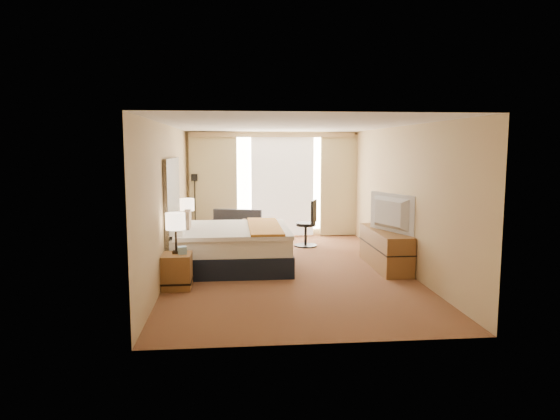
{
  "coord_description": "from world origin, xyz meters",
  "views": [
    {
      "loc": [
        -0.97,
        -8.87,
        2.22
      ],
      "look_at": [
        -0.1,
        0.4,
        1.05
      ],
      "focal_mm": 32.0,
      "sensor_mm": 36.0,
      "label": 1
    }
  ],
  "objects": [
    {
      "name": "tissue_box",
      "position": [
        -1.78,
        -1.06,
        0.61
      ],
      "size": [
        0.16,
        0.16,
        0.12
      ],
      "primitive_type": "cube",
      "rotation": [
        0.0,
        0.0,
        0.26
      ],
      "color": "#90BDDF",
      "rests_on": "nightstand_left"
    },
    {
      "name": "wall_front",
      "position": [
        0.0,
        -3.5,
        1.3
      ],
      "size": [
        4.2,
        0.02,
        2.6
      ],
      "primitive_type": "cube",
      "color": "tan",
      "rests_on": "ground"
    },
    {
      "name": "television",
      "position": [
        1.78,
        -0.22,
        1.05
      ],
      "size": [
        0.59,
        1.18,
        0.69
      ],
      "primitive_type": "imported",
      "rotation": [
        0.0,
        0.0,
        1.95
      ],
      "color": "black",
      "rests_on": "media_dresser"
    },
    {
      "name": "loveseat",
      "position": [
        -0.94,
        2.55,
        0.25
      ],
      "size": [
        1.37,
        0.98,
        0.77
      ],
      "rotation": [
        0.0,
        0.0,
        -0.28
      ],
      "color": "maroon",
      "rests_on": "floor"
    },
    {
      "name": "bed",
      "position": [
        -1.06,
        0.28,
        0.39
      ],
      "size": [
        2.2,
        2.01,
        1.07
      ],
      "color": "black",
      "rests_on": "floor"
    },
    {
      "name": "wall_back",
      "position": [
        0.0,
        3.5,
        1.3
      ],
      "size": [
        4.2,
        0.02,
        2.6
      ],
      "primitive_type": "cube",
      "color": "tan",
      "rests_on": "ground"
    },
    {
      "name": "desk_chair",
      "position": [
        0.7,
        2.08,
        0.47
      ],
      "size": [
        0.52,
        0.52,
        1.05
      ],
      "rotation": [
        0.0,
        0.0,
        -0.36
      ],
      "color": "black",
      "rests_on": "floor"
    },
    {
      "name": "telephone",
      "position": [
        -1.84,
        1.5,
        0.58
      ],
      "size": [
        0.18,
        0.15,
        0.07
      ],
      "primitive_type": "cube",
      "rotation": [
        0.0,
        0.0,
        0.08
      ],
      "color": "black",
      "rests_on": "nightstand_right"
    },
    {
      "name": "wall_left",
      "position": [
        -2.1,
        0.0,
        1.3
      ],
      "size": [
        0.02,
        7.0,
        2.6
      ],
      "primitive_type": "cube",
      "color": "tan",
      "rests_on": "ground"
    },
    {
      "name": "media_dresser",
      "position": [
        1.83,
        0.0,
        0.35
      ],
      "size": [
        0.5,
        1.8,
        0.7
      ],
      "primitive_type": "cube",
      "color": "brown",
      "rests_on": "floor"
    },
    {
      "name": "lamp_right",
      "position": [
        -1.93,
        1.52,
        1.03
      ],
      "size": [
        0.29,
        0.29,
        0.61
      ],
      "color": "black",
      "rests_on": "nightstand_right"
    },
    {
      "name": "window",
      "position": [
        0.25,
        3.47,
        1.32
      ],
      "size": [
        2.3,
        0.02,
        2.3
      ],
      "primitive_type": "cube",
      "color": "white",
      "rests_on": "wall_back"
    },
    {
      "name": "ceiling",
      "position": [
        0.0,
        0.0,
        2.6
      ],
      "size": [
        4.2,
        7.0,
        0.02
      ],
      "primitive_type": "cube",
      "color": "silver",
      "rests_on": "wall_back"
    },
    {
      "name": "floor",
      "position": [
        0.0,
        0.0,
        0.0
      ],
      "size": [
        4.2,
        7.0,
        0.02
      ],
      "primitive_type": "cube",
      "color": "#552018",
      "rests_on": "ground"
    },
    {
      "name": "nightstand_right",
      "position": [
        -1.87,
        1.45,
        0.28
      ],
      "size": [
        0.45,
        0.52,
        0.55
      ],
      "primitive_type": "cube",
      "color": "brown",
      "rests_on": "floor"
    },
    {
      "name": "headboard",
      "position": [
        -2.06,
        0.2,
        1.28
      ],
      "size": [
        0.06,
        1.85,
        1.5
      ],
      "primitive_type": "cube",
      "color": "black",
      "rests_on": "wall_left"
    },
    {
      "name": "wall_right",
      "position": [
        2.1,
        0.0,
        1.3
      ],
      "size": [
        0.02,
        7.0,
        2.6
      ],
      "primitive_type": "cube",
      "color": "tan",
      "rests_on": "ground"
    },
    {
      "name": "floor_lamp",
      "position": [
        -1.9,
        3.3,
        1.12
      ],
      "size": [
        0.2,
        0.2,
        1.58
      ],
      "color": "black",
      "rests_on": "floor"
    },
    {
      "name": "nightstand_left",
      "position": [
        -1.87,
        -1.05,
        0.28
      ],
      "size": [
        0.45,
        0.52,
        0.55
      ],
      "primitive_type": "cube",
      "color": "brown",
      "rests_on": "floor"
    },
    {
      "name": "lamp_left",
      "position": [
        -1.88,
        -1.01,
        1.05
      ],
      "size": [
        0.31,
        0.31,
        0.65
      ],
      "color": "black",
      "rests_on": "nightstand_left"
    },
    {
      "name": "curtains",
      "position": [
        -0.0,
        3.39,
        1.41
      ],
      "size": [
        4.12,
        0.19,
        2.56
      ],
      "color": "#C5BC8B",
      "rests_on": "floor"
    }
  ]
}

